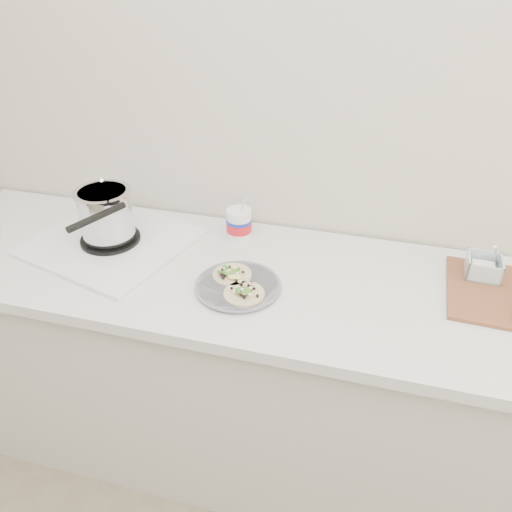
# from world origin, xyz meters

# --- Properties ---
(counter) EXTENTS (2.44, 0.66, 0.90)m
(counter) POSITION_xyz_m (0.00, 1.43, 0.45)
(counter) COLOR beige
(counter) RESTS_ON ground
(stove) EXTENTS (0.61, 0.58, 0.24)m
(stove) POSITION_xyz_m (-0.56, 1.46, 0.98)
(stove) COLOR silver
(stove) RESTS_ON counter
(taco_plate) EXTENTS (0.26, 0.26, 0.04)m
(taco_plate) POSITION_xyz_m (-0.06, 1.33, 0.92)
(taco_plate) COLOR slate
(taco_plate) RESTS_ON counter
(tub) EXTENTS (0.09, 0.09, 0.20)m
(tub) POSITION_xyz_m (-0.14, 1.63, 0.96)
(tub) COLOR white
(tub) RESTS_ON counter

